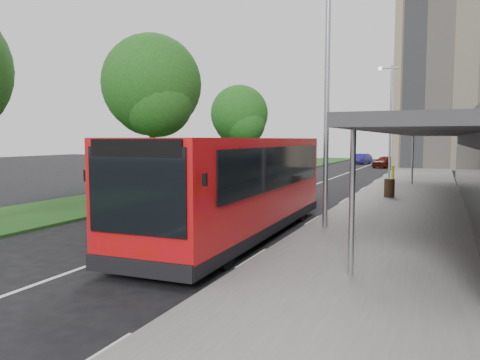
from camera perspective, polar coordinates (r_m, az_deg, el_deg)
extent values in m
plane|color=black|center=(15.08, -7.36, -6.43)|extent=(120.00, 120.00, 0.00)
cube|color=slate|center=(32.87, 20.47, -0.38)|extent=(5.00, 80.00, 0.15)
cube|color=#194717|center=(35.92, -0.71, 0.32)|extent=(5.00, 80.00, 0.10)
cube|color=silver|center=(28.87, 7.98, -0.96)|extent=(0.12, 70.00, 0.01)
cube|color=silver|center=(11.90, 1.57, -9.47)|extent=(0.12, 2.00, 0.01)
cube|color=silver|center=(17.49, 8.89, -4.84)|extent=(0.12, 2.00, 0.01)
cube|color=silver|center=(23.29, 12.57, -2.45)|extent=(0.12, 2.00, 0.01)
cube|color=silver|center=(29.17, 14.77, -1.01)|extent=(0.12, 2.00, 0.01)
cube|color=silver|center=(35.09, 16.23, -0.06)|extent=(0.12, 2.00, 0.01)
cube|color=silver|center=(41.04, 17.27, 0.62)|extent=(0.12, 2.00, 0.01)
cube|color=silver|center=(46.99, 18.04, 1.13)|extent=(0.12, 2.00, 0.01)
cube|color=silver|center=(52.96, 18.64, 1.52)|extent=(0.12, 2.00, 0.01)
cube|color=silver|center=(58.94, 19.12, 1.83)|extent=(0.12, 2.00, 0.01)
cube|color=black|center=(20.77, 25.78, 0.70)|extent=(0.06, 24.00, 2.20)
cube|color=#303033|center=(20.71, 22.40, 5.52)|extent=(2.80, 26.00, 0.25)
cylinder|color=#919499|center=(9.94, 13.49, -2.82)|extent=(0.12, 0.12, 3.30)
cylinder|color=#919499|center=(31.78, 20.29, 2.29)|extent=(0.12, 0.12, 3.30)
cylinder|color=#332214|center=(26.15, -10.57, 3.02)|extent=(0.36, 0.36, 4.23)
sphere|color=#1B4E14|center=(26.30, -10.71, 11.42)|extent=(5.38, 5.38, 5.38)
sphere|color=#1B4E14|center=(25.55, -10.05, 9.46)|extent=(3.85, 3.85, 3.85)
sphere|color=#1B4E14|center=(26.93, -10.98, 9.83)|extent=(4.23, 4.23, 4.23)
cylinder|color=#332214|center=(36.74, -0.08, 3.09)|extent=(0.36, 0.36, 3.51)
sphere|color=#1B4E14|center=(36.77, -0.08, 8.07)|extent=(4.47, 4.47, 4.47)
sphere|color=#1B4E14|center=(36.13, 0.55, 6.86)|extent=(3.19, 3.19, 3.19)
sphere|color=#1B4E14|center=(37.40, -0.48, 7.16)|extent=(3.51, 3.51, 3.51)
cylinder|color=#919499|center=(15.13, 10.53, 9.36)|extent=(0.16, 0.16, 8.00)
cylinder|color=#919499|center=(34.89, 17.87, 6.69)|extent=(0.16, 0.16, 8.00)
cylinder|color=#919499|center=(35.24, 17.71, 12.88)|extent=(1.40, 0.10, 0.10)
sphere|color=silver|center=(35.31, 16.72, 12.89)|extent=(0.28, 0.28, 0.28)
cube|color=#B60918|center=(14.15, -0.35, -0.26)|extent=(2.76, 10.59, 2.66)
cube|color=black|center=(14.33, -0.34, -5.44)|extent=(2.78, 10.61, 0.30)
cube|color=black|center=(9.47, -12.55, -1.32)|extent=(2.26, 0.10, 1.76)
cube|color=black|center=(19.11, 5.67, 2.36)|extent=(2.21, 0.10, 1.30)
cube|color=black|center=(14.91, -4.45, 1.83)|extent=(0.27, 9.02, 1.20)
cube|color=black|center=(13.97, 4.96, 1.61)|extent=(0.27, 9.02, 1.20)
cube|color=black|center=(9.75, -12.41, -10.44)|extent=(2.51, 0.14, 0.35)
cube|color=black|center=(9.41, -12.69, 3.84)|extent=(2.11, 0.09, 0.35)
cube|color=black|center=(10.47, -18.25, 0.52)|extent=(0.08, 0.08, 0.25)
cube|color=black|center=(8.92, -4.32, 0.03)|extent=(0.08, 0.08, 0.25)
cylinder|color=black|center=(11.83, -11.48, -7.44)|extent=(0.32, 0.91, 0.90)
cylinder|color=black|center=(10.84, -2.04, -8.49)|extent=(0.32, 0.91, 0.90)
cylinder|color=black|center=(17.83, 0.67, -3.15)|extent=(0.32, 0.91, 0.90)
cylinder|color=black|center=(17.18, 7.24, -3.50)|extent=(0.32, 0.91, 0.90)
cube|color=#B60918|center=(19.76, -2.40, 0.93)|extent=(3.31, 10.07, 2.50)
cube|color=black|center=(19.88, -2.39, -2.58)|extent=(3.33, 10.09, 0.28)
cube|color=black|center=(15.72, -11.84, 0.73)|extent=(2.11, 0.26, 1.65)
cube|color=black|center=(24.11, 3.74, 2.61)|extent=(2.07, 0.25, 1.22)
cube|color=black|center=(20.61, -4.85, 2.33)|extent=(0.88, 8.44, 1.13)
cube|color=black|center=(19.39, 1.05, 2.18)|extent=(0.88, 8.44, 1.13)
cube|color=black|center=(15.89, -11.77, -4.53)|extent=(2.35, 0.31, 0.33)
cube|color=black|center=(15.68, -11.91, 3.64)|extent=(1.97, 0.23, 0.33)
cube|color=black|center=(16.75, -14.81, 1.73)|extent=(0.09, 0.09, 0.24)
cube|color=black|center=(15.05, -7.53, 1.50)|extent=(0.09, 0.09, 0.24)
cylinder|color=black|center=(17.85, -10.48, -3.31)|extent=(0.36, 0.87, 0.85)
cylinder|color=black|center=(16.68, -5.20, -3.83)|extent=(0.36, 0.87, 0.85)
cylinder|color=black|center=(23.11, -0.37, -1.34)|extent=(0.36, 0.87, 0.85)
cylinder|color=black|center=(22.22, 4.09, -1.61)|extent=(0.36, 0.87, 0.85)
cylinder|color=#342315|center=(23.94, 17.74, -0.94)|extent=(0.55, 0.55, 0.90)
cylinder|color=#FFF60D|center=(31.40, 18.14, 0.62)|extent=(0.21, 0.21, 1.13)
imported|color=#51110B|center=(51.28, 17.22, 2.16)|extent=(2.49, 4.01, 1.27)
imported|color=navy|center=(58.05, 14.62, 2.51)|extent=(2.05, 3.97, 1.25)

